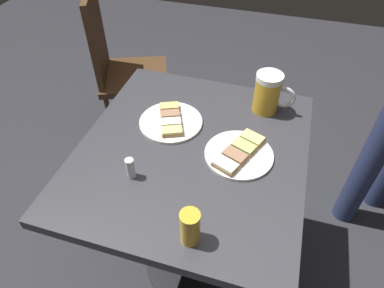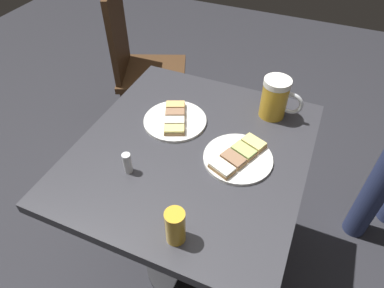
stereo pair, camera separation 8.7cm
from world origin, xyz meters
The scene contains 8 objects.
ground_plane centered at (0.00, 0.00, 0.00)m, with size 6.00×6.00×0.00m, color #28282D.
cafe_table centered at (0.00, 0.00, 0.61)m, with size 0.80×0.73×0.77m.
plate_near centered at (0.10, 0.11, 0.78)m, with size 0.22×0.22×0.03m.
plate_far centered at (0.01, -0.15, 0.79)m, with size 0.22×0.22×0.03m.
beer_mug centered at (0.27, -0.20, 0.85)m, with size 0.09×0.15×0.15m.
beer_glass_small centered at (-0.32, -0.09, 0.83)m, with size 0.05×0.05×0.11m, color gold.
salt_shaker centered at (-0.17, 0.14, 0.81)m, with size 0.03×0.03×0.07m, color silver.
cafe_chair centered at (0.75, 0.66, 0.54)m, with size 0.50×0.50×0.95m.
Camera 2 is at (-0.72, -0.31, 1.56)m, focal length 31.69 mm.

